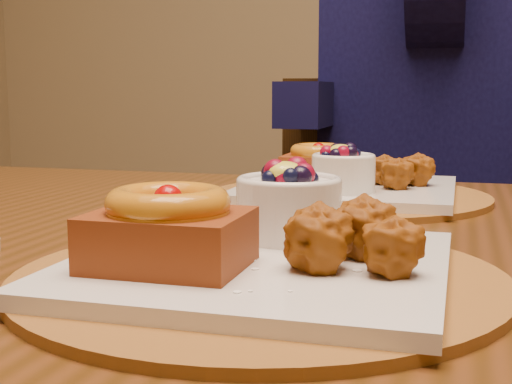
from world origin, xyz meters
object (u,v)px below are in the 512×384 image
at_px(place_setting_far, 346,184).
at_px(diner, 437,36).
at_px(place_setting_near, 258,249).
at_px(dining_table, 315,300).
at_px(chair_far, 373,278).

height_order(place_setting_far, diner, diner).
xyz_separation_m(place_setting_near, place_setting_far, (0.00, 0.43, -0.00)).
relative_size(dining_table, diner, 1.68).
xyz_separation_m(dining_table, chair_far, (-0.02, 0.72, -0.16)).
bearing_deg(place_setting_near, chair_far, 90.98).
relative_size(place_setting_near, chair_far, 0.41).
bearing_deg(dining_table, place_setting_far, 90.52).
xyz_separation_m(chair_far, diner, (0.11, 0.15, 0.50)).
height_order(dining_table, place_setting_far, place_setting_far).
height_order(dining_table, diner, diner).
xyz_separation_m(place_setting_far, chair_far, (-0.02, 0.50, -0.26)).
bearing_deg(place_setting_far, dining_table, -89.48).
bearing_deg(place_setting_near, dining_table, 89.23).
distance_m(dining_table, place_setting_near, 0.24).
distance_m(chair_far, diner, 0.53).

